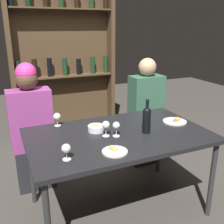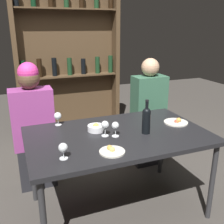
{
  "view_description": "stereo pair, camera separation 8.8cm",
  "coord_description": "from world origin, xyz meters",
  "px_view_note": "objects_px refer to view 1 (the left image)",
  "views": [
    {
      "loc": [
        -0.88,
        -1.86,
        1.63
      ],
      "look_at": [
        0.0,
        0.14,
        0.91
      ],
      "focal_mm": 42.0,
      "sensor_mm": 36.0,
      "label": 1
    },
    {
      "loc": [
        -0.8,
        -1.9,
        1.63
      ],
      "look_at": [
        0.0,
        0.14,
        0.91
      ],
      "focal_mm": 42.0,
      "sensor_mm": 36.0,
      "label": 2
    }
  ],
  "objects_px": {
    "seated_person_left": "(32,130)",
    "seated_person_right": "(145,116)",
    "wine_glass_1": "(106,125)",
    "wine_glass_3": "(57,117)",
    "food_plate_0": "(175,121)",
    "food_plate_1": "(114,151)",
    "snack_bowl": "(96,128)",
    "wine_glass_0": "(116,126)",
    "wine_bottle": "(147,119)",
    "wine_glass_2": "(66,149)"
  },
  "relations": [
    {
      "from": "seated_person_left",
      "to": "wine_glass_1",
      "type": "bearing_deg",
      "value": -52.74
    },
    {
      "from": "food_plate_1",
      "to": "snack_bowl",
      "type": "distance_m",
      "value": 0.43
    },
    {
      "from": "seated_person_left",
      "to": "seated_person_right",
      "type": "xyz_separation_m",
      "value": [
        1.31,
        0.0,
        -0.02
      ]
    },
    {
      "from": "seated_person_left",
      "to": "wine_glass_0",
      "type": "bearing_deg",
      "value": -50.41
    },
    {
      "from": "wine_glass_2",
      "to": "seated_person_right",
      "type": "relative_size",
      "value": 0.09
    },
    {
      "from": "wine_glass_2",
      "to": "snack_bowl",
      "type": "height_order",
      "value": "wine_glass_2"
    },
    {
      "from": "wine_glass_3",
      "to": "food_plate_1",
      "type": "bearing_deg",
      "value": -69.34
    },
    {
      "from": "wine_bottle",
      "to": "wine_glass_2",
      "type": "relative_size",
      "value": 2.52
    },
    {
      "from": "wine_glass_1",
      "to": "wine_glass_2",
      "type": "distance_m",
      "value": 0.48
    },
    {
      "from": "snack_bowl",
      "to": "seated_person_right",
      "type": "height_order",
      "value": "seated_person_right"
    },
    {
      "from": "wine_glass_3",
      "to": "snack_bowl",
      "type": "xyz_separation_m",
      "value": [
        0.28,
        -0.26,
        -0.06
      ]
    },
    {
      "from": "wine_glass_1",
      "to": "wine_glass_3",
      "type": "distance_m",
      "value": 0.51
    },
    {
      "from": "wine_glass_1",
      "to": "food_plate_0",
      "type": "relative_size",
      "value": 0.6
    },
    {
      "from": "wine_glass_3",
      "to": "food_plate_1",
      "type": "relative_size",
      "value": 0.65
    },
    {
      "from": "wine_glass_3",
      "to": "seated_person_left",
      "type": "height_order",
      "value": "seated_person_left"
    },
    {
      "from": "wine_glass_2",
      "to": "food_plate_0",
      "type": "height_order",
      "value": "wine_glass_2"
    },
    {
      "from": "wine_glass_1",
      "to": "snack_bowl",
      "type": "xyz_separation_m",
      "value": [
        -0.04,
        0.13,
        -0.07
      ]
    },
    {
      "from": "food_plate_1",
      "to": "wine_glass_2",
      "type": "bearing_deg",
      "value": 175.08
    },
    {
      "from": "wine_glass_2",
      "to": "seated_person_left",
      "type": "height_order",
      "value": "seated_person_left"
    },
    {
      "from": "food_plate_1",
      "to": "snack_bowl",
      "type": "xyz_separation_m",
      "value": [
        0.02,
        0.43,
        0.02
      ]
    },
    {
      "from": "food_plate_0",
      "to": "food_plate_1",
      "type": "height_order",
      "value": "food_plate_0"
    },
    {
      "from": "wine_glass_3",
      "to": "food_plate_1",
      "type": "height_order",
      "value": "wine_glass_3"
    },
    {
      "from": "food_plate_1",
      "to": "food_plate_0",
      "type": "bearing_deg",
      "value": 23.24
    },
    {
      "from": "food_plate_1",
      "to": "snack_bowl",
      "type": "height_order",
      "value": "snack_bowl"
    },
    {
      "from": "wine_glass_0",
      "to": "seated_person_right",
      "type": "bearing_deg",
      "value": 45.3
    },
    {
      "from": "wine_glass_0",
      "to": "snack_bowl",
      "type": "relative_size",
      "value": 0.88
    },
    {
      "from": "food_plate_0",
      "to": "food_plate_1",
      "type": "distance_m",
      "value": 0.85
    },
    {
      "from": "seated_person_right",
      "to": "snack_bowl",
      "type": "bearing_deg",
      "value": -146.44
    },
    {
      "from": "food_plate_0",
      "to": "wine_glass_1",
      "type": "bearing_deg",
      "value": -176.62
    },
    {
      "from": "seated_person_left",
      "to": "wine_bottle",
      "type": "bearing_deg",
      "value": -40.94
    },
    {
      "from": "wine_glass_3",
      "to": "seated_person_left",
      "type": "xyz_separation_m",
      "value": [
        -0.2,
        0.29,
        -0.2
      ]
    },
    {
      "from": "wine_bottle",
      "to": "wine_glass_3",
      "type": "xyz_separation_m",
      "value": [
        -0.66,
        0.47,
        -0.04
      ]
    },
    {
      "from": "wine_glass_3",
      "to": "seated_person_right",
      "type": "relative_size",
      "value": 0.1
    },
    {
      "from": "wine_glass_3",
      "to": "seated_person_left",
      "type": "relative_size",
      "value": 0.09
    },
    {
      "from": "food_plate_1",
      "to": "seated_person_left",
      "type": "height_order",
      "value": "seated_person_left"
    },
    {
      "from": "wine_bottle",
      "to": "wine_glass_0",
      "type": "distance_m",
      "value": 0.27
    },
    {
      "from": "seated_person_left",
      "to": "seated_person_right",
      "type": "distance_m",
      "value": 1.31
    },
    {
      "from": "wine_glass_1",
      "to": "wine_glass_3",
      "type": "bearing_deg",
      "value": 128.46
    },
    {
      "from": "wine_glass_2",
      "to": "seated_person_right",
      "type": "height_order",
      "value": "seated_person_right"
    },
    {
      "from": "wine_bottle",
      "to": "seated_person_left",
      "type": "height_order",
      "value": "seated_person_left"
    },
    {
      "from": "wine_glass_1",
      "to": "wine_glass_3",
      "type": "height_order",
      "value": "wine_glass_1"
    },
    {
      "from": "wine_glass_2",
      "to": "wine_glass_1",
      "type": "bearing_deg",
      "value": 33.47
    },
    {
      "from": "wine_glass_2",
      "to": "food_plate_0",
      "type": "distance_m",
      "value": 1.17
    },
    {
      "from": "snack_bowl",
      "to": "wine_glass_3",
      "type": "bearing_deg",
      "value": 136.83
    },
    {
      "from": "wine_glass_1",
      "to": "food_plate_1",
      "type": "bearing_deg",
      "value": -100.58
    },
    {
      "from": "food_plate_0",
      "to": "snack_bowl",
      "type": "height_order",
      "value": "snack_bowl"
    },
    {
      "from": "wine_glass_3",
      "to": "wine_glass_2",
      "type": "bearing_deg",
      "value": -97.24
    },
    {
      "from": "wine_glass_2",
      "to": "wine_glass_3",
      "type": "xyz_separation_m",
      "value": [
        0.08,
        0.66,
        0.0
      ]
    },
    {
      "from": "wine_glass_3",
      "to": "seated_person_left",
      "type": "distance_m",
      "value": 0.41
    },
    {
      "from": "wine_glass_1",
      "to": "seated_person_left",
      "type": "distance_m",
      "value": 0.88
    }
  ]
}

